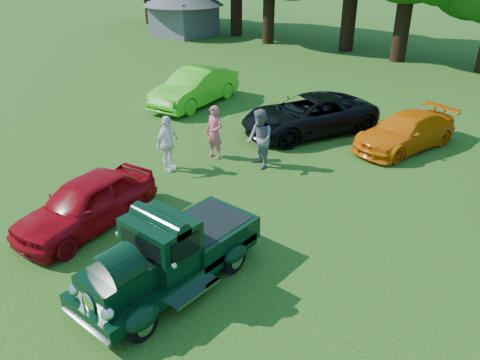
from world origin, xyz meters
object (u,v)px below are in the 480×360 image
Objects in this scene: spectator_pink at (215,132)px; hero_pickup at (170,255)px; red_convertible at (86,203)px; gazebo at (183,4)px; back_car_black at (309,115)px; back_car_orange at (405,132)px; back_car_lime at (195,87)px; spectator_grey at (260,139)px; spectator_white at (167,144)px.

hero_pickup is at bearing -58.02° from spectator_pink.
red_convertible is 28.62m from gazebo.
spectator_pink reaches higher than back_car_black.
spectator_pink is at bearing 124.51° from hero_pickup.
back_car_orange is at bearing 60.81° from red_convertible.
back_car_lime is (-8.53, 9.36, 0.06)m from hero_pickup.
red_convertible is 0.92× the size of back_car_orange.
spectator_grey reaches higher than back_car_lime.
spectator_grey is (0.45, -3.69, 0.24)m from back_car_black.
red_convertible is at bearing -49.14° from gazebo.
back_car_lime is 0.76× the size of gazebo.
red_convertible is 5.35m from spectator_pink.
hero_pickup is 31.06m from gazebo.
back_car_lime is at bearing -152.21° from back_car_black.
hero_pickup is 9.94m from back_car_black.
gazebo reaches higher than spectator_pink.
hero_pickup is 0.82× the size of back_car_black.
gazebo reaches higher than spectator_white.
spectator_grey is 2.96m from spectator_white.
spectator_pink is 0.29× the size of gazebo.
back_car_black is 1.23× the size of back_car_orange.
back_car_lime is at bearing -42.64° from gazebo.
spectator_white is (-0.50, -1.67, -0.00)m from spectator_pink.
back_car_orange is at bearing 40.49° from back_car_black.
spectator_grey is (-3.00, -4.61, 0.35)m from back_car_orange.
back_car_orange is 25.58m from gazebo.
hero_pickup is at bearing -44.68° from gazebo.
hero_pickup is at bearing -49.24° from back_car_black.
gazebo is at bearing 135.73° from spectator_pink.
back_car_black is 5.98m from spectator_white.
back_car_orange is at bearing -1.01° from back_car_lime.
red_convertible is at bearing -97.39° from back_car_orange.
back_car_black is at bearing 78.41° from red_convertible.
back_car_lime reaches higher than back_car_black.
hero_pickup is 12.66m from back_car_lime.
back_car_lime reaches higher than red_convertible.
back_car_black is 3.57m from back_car_orange.
back_car_orange is 2.34× the size of spectator_white.
gazebo is (-13.52, 12.45, 1.60)m from back_car_lime.
back_car_lime reaches higher than back_car_orange.
back_car_black reaches higher than back_car_orange.
gazebo reaches higher than spectator_grey.
spectator_pink is (-4.63, -4.99, 0.30)m from back_car_orange.
spectator_grey is at bearing -36.59° from back_car_lime.
back_car_lime is 9.44m from back_car_orange.
back_car_orange is at bearing 86.48° from spectator_grey.
spectator_grey is at bearing -57.57° from spectator_white.
spectator_pink is 1.00× the size of spectator_white.
back_car_orange is 2.20× the size of spectator_grey.
spectator_white is at bearing 97.38° from red_convertible.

